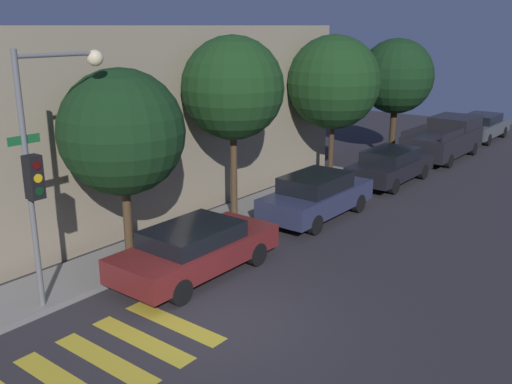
{
  "coord_description": "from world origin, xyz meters",
  "views": [
    {
      "loc": [
        -7.98,
        -7.14,
        5.99
      ],
      "look_at": [
        3.82,
        2.1,
        1.6
      ],
      "focal_mm": 40.0,
      "sensor_mm": 36.0,
      "label": 1
    }
  ],
  "objects": [
    {
      "name": "ground_plane",
      "position": [
        0.0,
        0.0,
        0.0
      ],
      "size": [
        60.0,
        60.0,
        0.0
      ],
      "primitive_type": "plane",
      "color": "#2D2B30"
    },
    {
      "name": "sidewalk",
      "position": [
        0.0,
        4.13,
        0.07
      ],
      "size": [
        26.0,
        1.86,
        0.14
      ],
      "primitive_type": "cube",
      "color": "gray",
      "rests_on": "ground"
    },
    {
      "name": "crosswalk",
      "position": [
        -2.83,
        0.8,
        0.0
      ],
      "size": [
        4.85,
        2.6,
        0.0
      ],
      "color": "gold",
      "rests_on": "ground"
    },
    {
      "name": "traffic_light_pole",
      "position": [
        -1.56,
        3.37,
        3.57
      ],
      "size": [
        2.39,
        0.56,
        5.56
      ],
      "color": "slate",
      "rests_on": "ground"
    },
    {
      "name": "sedan_near_corner",
      "position": [
        1.4,
        2.1,
        0.7
      ],
      "size": [
        4.45,
        1.85,
        1.31
      ],
      "color": "maroon",
      "rests_on": "ground"
    },
    {
      "name": "sedan_middle",
      "position": [
        6.98,
        2.1,
        0.76
      ],
      "size": [
        4.34,
        1.78,
        1.46
      ],
      "color": "#2D3351",
      "rests_on": "ground"
    },
    {
      "name": "sedan_far_end",
      "position": [
        12.39,
        2.1,
        0.72
      ],
      "size": [
        4.4,
        1.79,
        1.37
      ],
      "color": "black",
      "rests_on": "ground"
    },
    {
      "name": "pickup_truck",
      "position": [
        18.17,
        2.1,
        0.91
      ],
      "size": [
        5.24,
        2.08,
        1.81
      ],
      "color": "black",
      "rests_on": "ground"
    },
    {
      "name": "sedan_tail_of_row",
      "position": [
        23.66,
        2.1,
        0.74
      ],
      "size": [
        4.56,
        1.8,
        1.41
      ],
      "color": "#4C5156",
      "rests_on": "ground"
    },
    {
      "name": "tree_near_corner",
      "position": [
        0.94,
        4.06,
        3.45
      ],
      "size": [
        3.16,
        3.16,
        5.03
      ],
      "color": "#4C3823",
      "rests_on": "ground"
    },
    {
      "name": "tree_midblock",
      "position": [
        5.2,
        4.06,
        4.17
      ],
      "size": [
        3.12,
        3.12,
        5.75
      ],
      "color": "#4C3823",
      "rests_on": "ground"
    },
    {
      "name": "tree_far_end",
      "position": [
        11.12,
        4.06,
        3.91
      ],
      "size": [
        3.55,
        3.55,
        5.69
      ],
      "color": "#42301E",
      "rests_on": "ground"
    },
    {
      "name": "tree_behind_truck",
      "position": [
        16.7,
        4.06,
        3.76
      ],
      "size": [
        3.38,
        3.38,
        5.46
      ],
      "color": "#42301E",
      "rests_on": "ground"
    }
  ]
}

